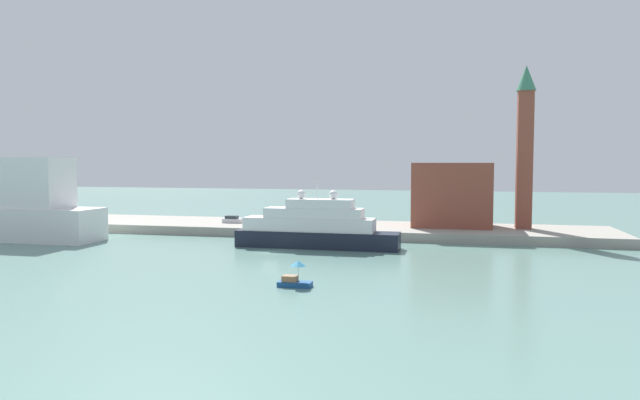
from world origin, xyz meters
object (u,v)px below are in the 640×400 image
object	(u,v)px
small_motorboat	(295,277)
harbor_building	(452,195)
large_yacht	(315,228)
parked_car	(232,220)
bell_tower	(525,141)
person_figure	(249,221)
mooring_bollard	(345,228)

from	to	relation	value
small_motorboat	harbor_building	xyz separation A→B (m)	(16.04, 49.98, 6.52)
large_yacht	parked_car	xyz separation A→B (m)	(-21.18, 17.73, -0.89)
harbor_building	parked_car	xyz separation A→B (m)	(-42.13, -3.78, -5.32)
harbor_building	bell_tower	size ratio (longest dim) A/B	0.49
person_figure	mooring_bollard	xyz separation A→B (m)	(19.16, -3.30, -0.47)
bell_tower	person_figure	size ratio (longest dim) A/B	17.20
small_motorboat	person_figure	world-z (taller)	person_figure
harbor_building	bell_tower	xyz separation A→B (m)	(12.60, -0.75, 9.82)
parked_car	small_motorboat	bearing A→B (deg)	-60.55
harbor_building	mooring_bollard	world-z (taller)	harbor_building
parked_car	mooring_bollard	xyz separation A→B (m)	(23.94, -6.63, -0.29)
large_yacht	harbor_building	world-z (taller)	harbor_building
mooring_bollard	bell_tower	bearing A→B (deg)	17.42
harbor_building	person_figure	bearing A→B (deg)	-169.22
bell_tower	parked_car	world-z (taller)	bell_tower
mooring_bollard	harbor_building	bearing A→B (deg)	29.78
small_motorboat	person_figure	xyz separation A→B (m)	(-21.31, 42.87, 1.39)
bell_tower	parked_car	bearing A→B (deg)	-176.83
harbor_building	person_figure	distance (m)	38.36
person_figure	mooring_bollard	size ratio (longest dim) A/B	2.73
bell_tower	person_figure	bearing A→B (deg)	-172.74
parked_car	person_figure	size ratio (longest dim) A/B	2.29
small_motorboat	harbor_building	world-z (taller)	harbor_building
parked_car	mooring_bollard	world-z (taller)	parked_car
large_yacht	small_motorboat	world-z (taller)	large_yacht
mooring_bollard	parked_car	bearing A→B (deg)	164.52
large_yacht	harbor_building	size ratio (longest dim) A/B	1.82
bell_tower	mooring_bollard	xyz separation A→B (m)	(-30.79, -9.66, -15.42)
bell_tower	mooring_bollard	distance (m)	35.77
parked_car	person_figure	xyz separation A→B (m)	(4.78, -3.33, 0.18)
small_motorboat	bell_tower	world-z (taller)	bell_tower
bell_tower	parked_car	xyz separation A→B (m)	(-54.73, -3.03, -15.13)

